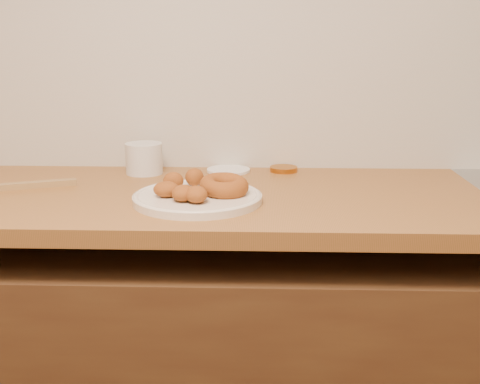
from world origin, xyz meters
The scene contains 11 objects.
wall_back centered at (0.00, 2.00, 1.35)m, with size 4.00×0.02×2.70m, color #BFAB90.
base_cabinet centered at (0.00, 1.69, 0.39)m, with size 3.60×0.60×0.77m, color #50351C.
butcher_block centered at (-0.65, 1.69, 0.88)m, with size 2.30×0.62×0.04m, color #93582D.
backsplash centered at (0.00, 1.99, 1.20)m, with size 3.60×0.02×0.60m, color beige.
donut_plate centered at (-0.20, 1.60, 0.91)m, with size 0.30×0.30×0.02m, color silver.
ring_donut centered at (-0.14, 1.61, 0.94)m, with size 0.12×0.12×0.04m, color brown.
fried_dough_chunks centered at (-0.23, 1.59, 0.94)m, with size 0.14×0.22×0.04m.
plastic_tub centered at (-0.38, 1.89, 0.94)m, with size 0.10×0.10×0.09m, color silver.
tub_lid centered at (-0.14, 1.92, 0.90)m, with size 0.12×0.12×0.01m, color white.
brass_jar_lid centered at (0.01, 1.93, 0.91)m, with size 0.08×0.08×0.01m, color #B66E1F.
wooden_utensil centered at (-0.63, 1.72, 0.91)m, with size 0.20×0.02×0.02m, color olive.
Camera 1 is at (-0.05, 0.25, 1.28)m, focal length 45.00 mm.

